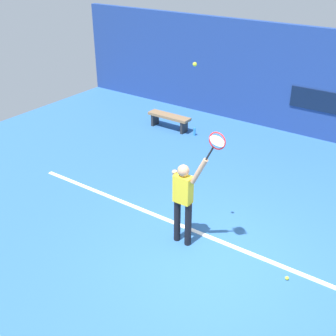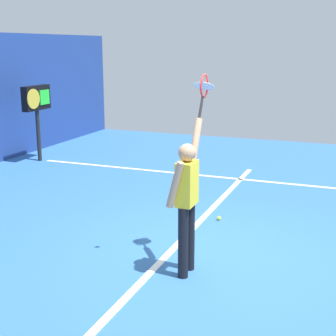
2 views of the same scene
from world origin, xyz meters
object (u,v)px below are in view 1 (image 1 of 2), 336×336
object	(u,v)px
tennis_player	(183,198)
water_bottle	(194,132)
spare_ball	(287,278)
tennis_ball	(195,64)
tennis_racket	(216,142)
court_bench	(169,118)

from	to	relation	value
tennis_player	water_bottle	xyz separation A→B (m)	(-2.57, 4.54, -0.89)
tennis_player	spare_ball	bearing A→B (deg)	4.09
tennis_ball	water_bottle	world-z (taller)	tennis_ball
tennis_racket	court_bench	distance (m)	6.44
tennis_player	water_bottle	bearing A→B (deg)	119.52
tennis_player	tennis_racket	world-z (taller)	tennis_racket
tennis_ball	court_bench	distance (m)	6.61
tennis_racket	tennis_player	bearing A→B (deg)	179.61
tennis_ball	court_bench	size ratio (longest dim) A/B	0.05
tennis_player	court_bench	size ratio (longest dim) A/B	1.39
tennis_racket	tennis_ball	world-z (taller)	tennis_ball
tennis_racket	water_bottle	distance (m)	5.97
spare_ball	tennis_player	bearing A→B (deg)	-175.91
tennis_player	water_bottle	world-z (taller)	tennis_player
tennis_player	spare_ball	size ratio (longest dim) A/B	28.70
spare_ball	tennis_ball	bearing A→B (deg)	-176.29
water_bottle	court_bench	bearing A→B (deg)	180.00
court_bench	spare_ball	world-z (taller)	court_bench
tennis_racket	water_bottle	xyz separation A→B (m)	(-3.19, 4.54, -2.18)
tennis_racket	spare_ball	distance (m)	2.70
court_bench	spare_ball	size ratio (longest dim) A/B	20.59
water_bottle	tennis_ball	bearing A→B (deg)	-58.94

